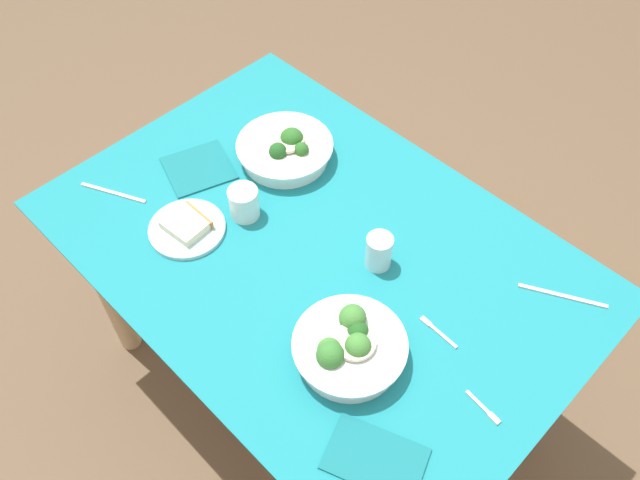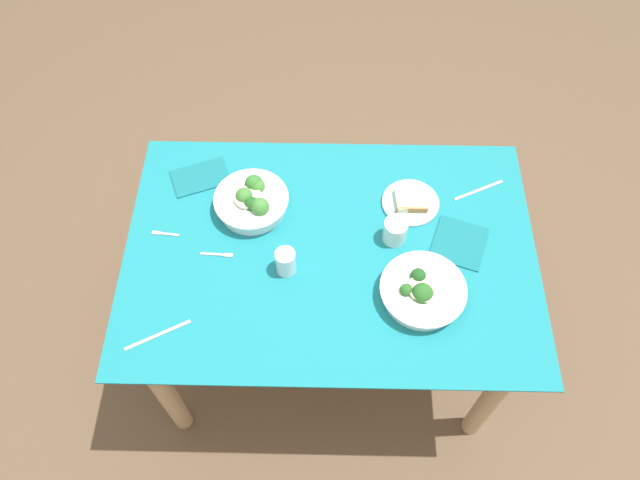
# 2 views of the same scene
# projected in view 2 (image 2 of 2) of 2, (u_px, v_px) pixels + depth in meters

# --- Properties ---
(ground_plane) EXTENTS (6.00, 6.00, 0.00)m
(ground_plane) POSITION_uv_depth(u_px,v_px,m) (328.00, 340.00, 2.64)
(ground_plane) COLOR brown
(dining_table) EXTENTS (1.36, 0.93, 0.75)m
(dining_table) POSITION_uv_depth(u_px,v_px,m) (330.00, 268.00, 2.11)
(dining_table) COLOR #197A84
(dining_table) RESTS_ON ground_plane
(broccoli_bowl_far) EXTENTS (0.25, 0.25, 0.10)m
(broccoli_bowl_far) POSITION_uv_depth(u_px,v_px,m) (252.00, 201.00, 2.07)
(broccoli_bowl_far) COLOR white
(broccoli_bowl_far) RESTS_ON dining_table
(broccoli_bowl_near) EXTENTS (0.27, 0.27, 0.09)m
(broccoli_bowl_near) POSITION_uv_depth(u_px,v_px,m) (422.00, 292.00, 1.89)
(broccoli_bowl_near) COLOR white
(broccoli_bowl_near) RESTS_ON dining_table
(bread_side_plate) EXTENTS (0.20, 0.20, 0.04)m
(bread_side_plate) POSITION_uv_depth(u_px,v_px,m) (411.00, 202.00, 2.10)
(bread_side_plate) COLOR #99C6D1
(bread_side_plate) RESTS_ON dining_table
(water_glass_center) EXTENTS (0.07, 0.07, 0.10)m
(water_glass_center) POSITION_uv_depth(u_px,v_px,m) (286.00, 262.00, 1.93)
(water_glass_center) COLOR silver
(water_glass_center) RESTS_ON dining_table
(water_glass_side) EXTENTS (0.08, 0.08, 0.09)m
(water_glass_side) POSITION_uv_depth(u_px,v_px,m) (395.00, 231.00, 2.00)
(water_glass_side) COLOR silver
(water_glass_side) RESTS_ON dining_table
(fork_by_far_bowl) EXTENTS (0.09, 0.02, 0.00)m
(fork_by_far_bowl) POSITION_uv_depth(u_px,v_px,m) (164.00, 234.00, 2.04)
(fork_by_far_bowl) COLOR #B7B7BC
(fork_by_far_bowl) RESTS_ON dining_table
(fork_by_near_bowl) EXTENTS (0.11, 0.02, 0.00)m
(fork_by_near_bowl) POSITION_uv_depth(u_px,v_px,m) (218.00, 255.00, 2.00)
(fork_by_near_bowl) COLOR #B7B7BC
(fork_by_near_bowl) RESTS_ON dining_table
(table_knife_left) EXTENTS (0.19, 0.11, 0.00)m
(table_knife_left) POSITION_uv_depth(u_px,v_px,m) (158.00, 335.00, 1.84)
(table_knife_left) COLOR #B7B7BC
(table_knife_left) RESTS_ON dining_table
(table_knife_right) EXTENTS (0.18, 0.09, 0.00)m
(table_knife_right) POSITION_uv_depth(u_px,v_px,m) (479.00, 190.00, 2.14)
(table_knife_right) COLOR #B7B7BC
(table_knife_right) RESTS_ON dining_table
(napkin_folded_upper) EXTENTS (0.22, 0.22, 0.01)m
(napkin_folded_upper) POSITION_uv_depth(u_px,v_px,m) (459.00, 243.00, 2.02)
(napkin_folded_upper) COLOR #156870
(napkin_folded_upper) RESTS_ON dining_table
(napkin_folded_lower) EXTENTS (0.23, 0.19, 0.01)m
(napkin_folded_lower) POSITION_uv_depth(u_px,v_px,m) (201.00, 177.00, 2.17)
(napkin_folded_lower) COLOR #156870
(napkin_folded_lower) RESTS_ON dining_table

